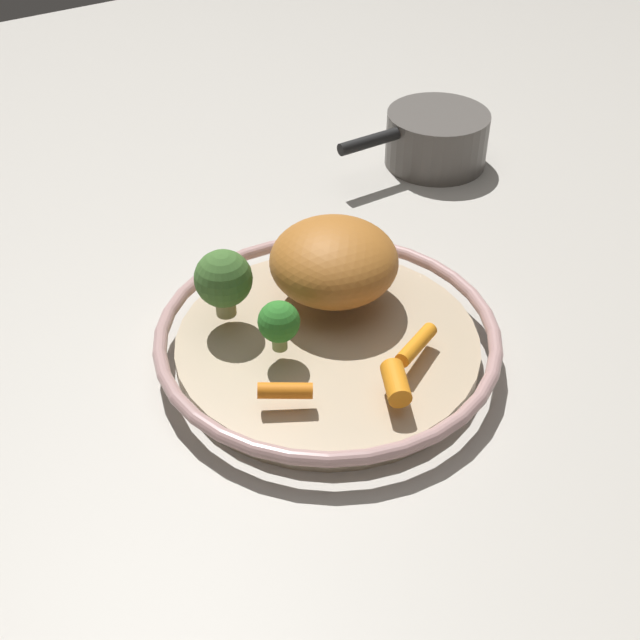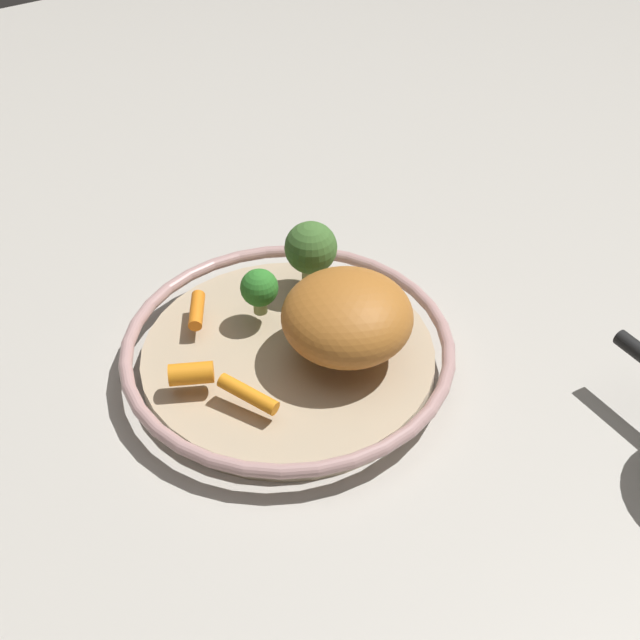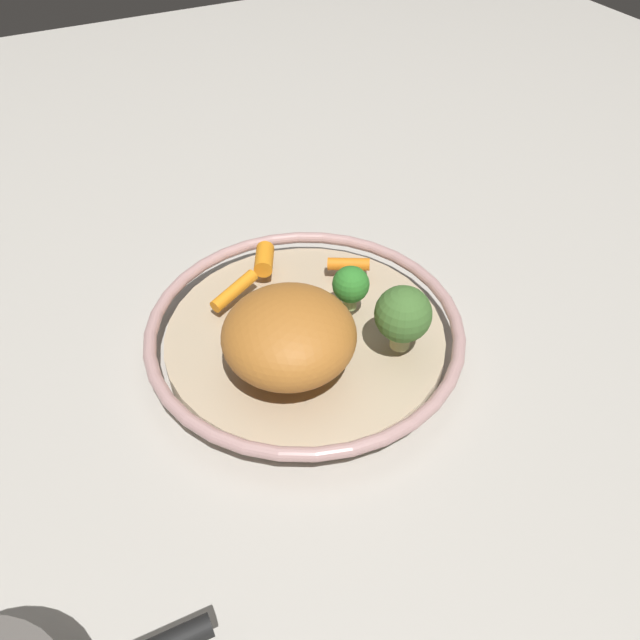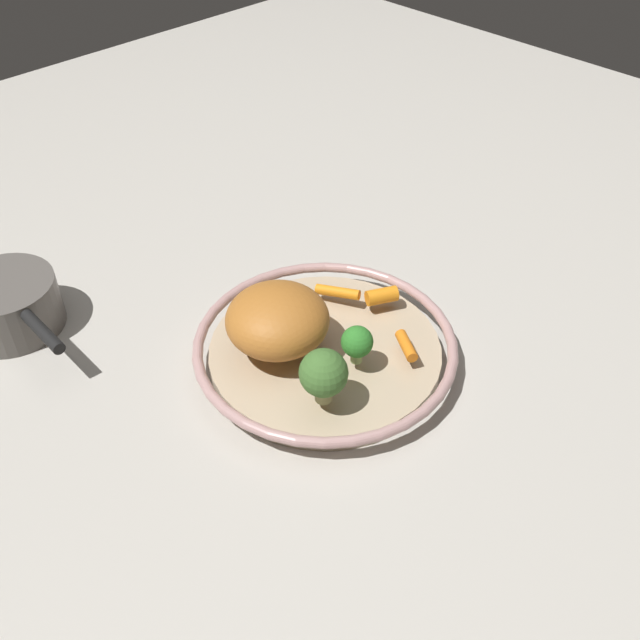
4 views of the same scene
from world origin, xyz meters
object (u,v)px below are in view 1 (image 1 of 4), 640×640
baby_carrot_left (416,345)px  saucepan (436,139)px  roast_chicken_piece (334,261)px  baby_carrot_back (285,391)px  broccoli_floret_mid (223,280)px  broccoli_floret_large (280,324)px  baby_carrot_right (393,384)px  serving_bowl (328,342)px

baby_carrot_left → saucepan: (0.29, 0.32, -0.01)m
roast_chicken_piece → baby_carrot_back: roast_chicken_piece is taller
baby_carrot_back → broccoli_floret_mid: broccoli_floret_mid is taller
baby_carrot_left → roast_chicken_piece: bearing=95.8°
baby_carrot_back → broccoli_floret_large: 0.07m
broccoli_floret_large → saucepan: 0.47m
roast_chicken_piece → saucepan: (0.31, 0.21, -0.04)m
baby_carrot_right → saucepan: bearing=45.7°
baby_carrot_back → saucepan: 0.53m
roast_chicken_piece → broccoli_floret_mid: size_ratio=1.82×
baby_carrot_back → broccoli_floret_mid: 0.14m
baby_carrot_left → serving_bowl: bearing=124.2°
saucepan → baby_carrot_right: bearing=-134.3°
broccoli_floret_mid → baby_carrot_right: bearing=-69.5°
roast_chicken_piece → baby_carrot_right: bearing=-105.2°
serving_bowl → baby_carrot_left: baby_carrot_left is taller
roast_chicken_piece → baby_carrot_back: 0.16m
broccoli_floret_large → saucepan: size_ratio=0.23×
serving_bowl → baby_carrot_back: 0.10m
baby_carrot_left → saucepan: size_ratio=0.27×
broccoli_floret_mid → roast_chicken_piece: bearing=-14.5°
broccoli_floret_large → baby_carrot_back: bearing=-118.1°
serving_bowl → broccoli_floret_mid: size_ratio=4.76×
baby_carrot_left → broccoli_floret_mid: 0.19m
baby_carrot_left → baby_carrot_right: bearing=-148.3°
serving_bowl → saucepan: size_ratio=1.50×
broccoli_floret_mid → saucepan: (0.41, 0.18, -0.04)m
baby_carrot_right → baby_carrot_back: size_ratio=0.87×
roast_chicken_piece → broccoli_floret_large: bearing=-152.8°
baby_carrot_back → saucepan: bearing=35.9°
baby_carrot_back → broccoli_floret_large: (0.03, 0.06, 0.02)m
baby_carrot_right → broccoli_floret_large: 0.12m
baby_carrot_left → baby_carrot_back: bearing=173.6°
serving_bowl → roast_chicken_piece: size_ratio=2.62×
broccoli_floret_mid → saucepan: broccoli_floret_mid is taller
baby_carrot_right → baby_carrot_left: 0.06m
baby_carrot_right → baby_carrot_back: bearing=149.1°
roast_chicken_piece → serving_bowl: bearing=-129.8°
baby_carrot_back → baby_carrot_left: 0.13m
baby_carrot_right → broccoli_floret_large: (-0.05, 0.10, 0.02)m
serving_bowl → broccoli_floret_mid: bearing=134.0°
baby_carrot_right → saucepan: 0.50m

